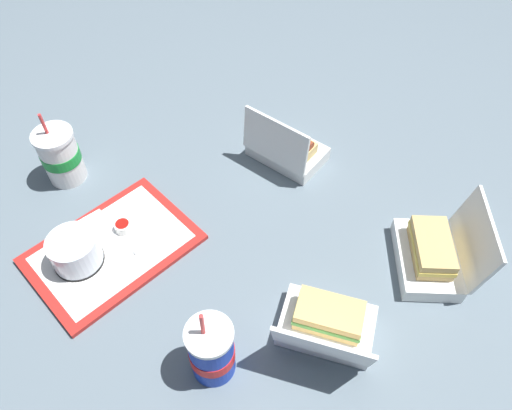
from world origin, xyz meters
TOP-DOWN VIEW (x-y plane):
  - ground_plane at (0.00, 0.00)m, footprint 3.20×3.20m
  - food_tray at (0.30, -0.08)m, footprint 0.42×0.34m
  - cake_container at (0.38, -0.08)m, footprint 0.11×0.11m
  - ketchup_cup at (0.26, -0.12)m, footprint 0.04×0.04m
  - napkin_stack at (0.33, -0.15)m, footprint 0.12×0.12m
  - plastic_fork at (0.21, -0.05)m, footprint 0.11×0.03m
  - clamshell_hotdog_right at (-0.22, -0.14)m, footprint 0.20×0.23m
  - clamshell_sandwich_center at (-0.32, 0.32)m, footprint 0.25×0.26m
  - clamshell_sandwich_back at (-0.01, 0.34)m, footprint 0.26×0.26m
  - soda_cup_right at (0.22, 0.29)m, footprint 0.09×0.09m
  - soda_cup_front at (0.32, -0.37)m, footprint 0.10×0.10m

SIDE VIEW (x-z plane):
  - ground_plane at x=0.00m, z-range 0.00..0.00m
  - food_tray at x=0.30m, z-range 0.00..0.01m
  - napkin_stack at x=0.33m, z-range 0.01..0.02m
  - plastic_fork at x=0.21m, z-range 0.01..0.02m
  - ketchup_cup at x=0.26m, z-range 0.01..0.04m
  - clamshell_hotdog_right at x=-0.22m, z-range -0.04..0.12m
  - clamshell_sandwich_back at x=-0.01m, z-range -0.04..0.13m
  - clamshell_sandwich_center at x=-0.32m, z-range -0.04..0.13m
  - cake_container at x=0.38m, z-range 0.01..0.09m
  - soda_cup_right at x=0.22m, z-range -0.03..0.18m
  - soda_cup_front at x=0.32m, z-range -0.03..0.18m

